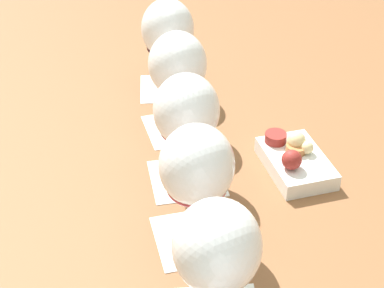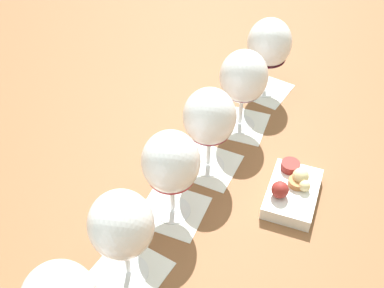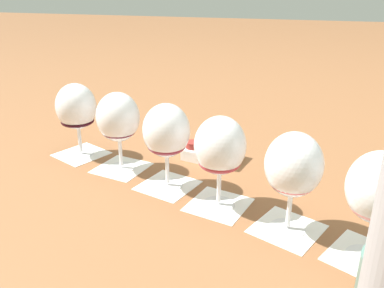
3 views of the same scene
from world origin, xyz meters
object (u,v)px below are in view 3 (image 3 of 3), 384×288
at_px(wine_glass_0, 379,192).
at_px(wine_glass_5, 76,109).
at_px(wine_glass_3, 166,134).
at_px(wine_glass_1, 293,169).
at_px(wine_glass_4, 118,120).
at_px(snack_dish, 211,152).
at_px(wine_glass_2, 220,149).

bearing_deg(wine_glass_0, wine_glass_5, -20.28).
height_order(wine_glass_3, wine_glass_5, same).
distance_m(wine_glass_1, wine_glass_4, 0.41).
distance_m(wine_glass_0, wine_glass_1, 0.13).
bearing_deg(wine_glass_1, wine_glass_0, 159.76).
xyz_separation_m(wine_glass_1, wine_glass_3, (0.25, -0.09, 0.00)).
xyz_separation_m(wine_glass_3, snack_dish, (-0.06, -0.16, -0.10)).
bearing_deg(wine_glass_0, wine_glass_3, -20.32).
bearing_deg(wine_glass_2, wine_glass_4, -21.43).
height_order(wine_glass_4, snack_dish, wine_glass_4).
bearing_deg(wine_glass_1, wine_glass_3, -20.36).
distance_m(wine_glass_0, snack_dish, 0.45).
xyz_separation_m(wine_glass_0, wine_glass_4, (0.51, -0.19, -0.00)).
xyz_separation_m(wine_glass_0, wine_glass_5, (0.64, -0.24, 0.00)).
relative_size(wine_glass_5, snack_dish, 1.21).
bearing_deg(wine_glass_5, wine_glass_1, 159.71).
distance_m(wine_glass_0, wine_glass_3, 0.40).
height_order(wine_glass_1, snack_dish, wine_glass_1).
distance_m(wine_glass_2, wine_glass_5, 0.41).
bearing_deg(wine_glass_3, wine_glass_0, 159.68).
height_order(wine_glass_1, wine_glass_5, same).
relative_size(wine_glass_2, snack_dish, 1.21).
relative_size(wine_glass_2, wine_glass_5, 1.00).
bearing_deg(wine_glass_0, wine_glass_1, -20.24).
bearing_deg(wine_glass_4, snack_dish, -149.72).
distance_m(wine_glass_4, snack_dish, 0.24).
bearing_deg(snack_dish, wine_glass_1, 127.90).
bearing_deg(wine_glass_4, wine_glass_2, 158.57).
distance_m(wine_glass_3, wine_glass_4, 0.14).
xyz_separation_m(wine_glass_1, wine_glass_2, (0.13, -0.05, 0.00)).
bearing_deg(wine_glass_2, wine_glass_1, 160.70).
distance_m(wine_glass_1, snack_dish, 0.34).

